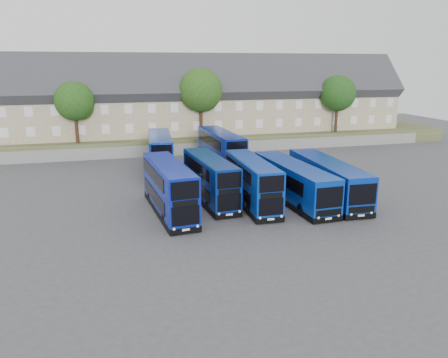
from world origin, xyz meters
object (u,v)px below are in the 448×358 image
at_px(tree_mid, 202,92).
at_px(dd_front_mid, 210,180).
at_px(coach_east_a, 293,183).
at_px(tree_far, 350,89).
at_px(dd_front_left, 169,189).
at_px(tree_east, 338,95).
at_px(tree_west, 76,103).

bearing_deg(tree_mid, dd_front_mid, -100.66).
xyz_separation_m(coach_east_a, tree_far, (23.17, 30.48, 6.11)).
height_order(dd_front_mid, tree_mid, tree_mid).
height_order(dd_front_left, dd_front_mid, dd_front_left).
bearing_deg(coach_east_a, dd_front_mid, 164.07).
relative_size(tree_east, tree_far, 0.94).
bearing_deg(dd_front_mid, tree_west, 114.18).
bearing_deg(tree_west, tree_mid, 1.79).
distance_m(coach_east_a, tree_far, 38.77).
bearing_deg(tree_mid, tree_far, 14.04).
xyz_separation_m(coach_east_a, tree_east, (17.17, 23.48, 5.77)).
height_order(coach_east_a, tree_east, tree_east).
bearing_deg(tree_east, tree_far, 49.40).
bearing_deg(tree_east, tree_west, -180.00).
xyz_separation_m(dd_front_left, tree_mid, (8.05, 24.39, 6.09)).
height_order(tree_west, tree_east, tree_east).
distance_m(tree_west, tree_far, 42.58).
relative_size(coach_east_a, tree_west, 1.59).
height_order(tree_mid, tree_east, tree_mid).
distance_m(tree_east, tree_far, 9.23).
distance_m(tree_west, tree_mid, 16.04).
height_order(dd_front_left, tree_far, tree_far).
bearing_deg(dd_front_left, dd_front_mid, 23.75).
relative_size(tree_west, tree_east, 0.94).
height_order(dd_front_left, tree_east, tree_east).
relative_size(coach_east_a, tree_east, 1.49).
relative_size(tree_mid, tree_far, 1.06).
xyz_separation_m(coach_east_a, tree_mid, (-2.83, 23.98, 6.45)).
height_order(tree_west, tree_mid, tree_mid).
xyz_separation_m(dd_front_mid, tree_west, (-11.80, 21.82, 5.15)).
bearing_deg(dd_front_left, tree_west, 103.79).
relative_size(tree_mid, tree_east, 1.12).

